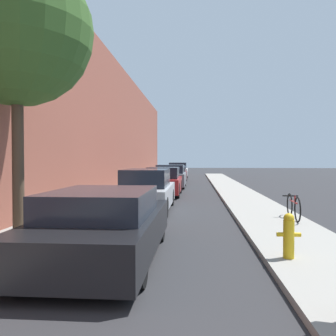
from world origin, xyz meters
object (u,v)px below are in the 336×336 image
(parked_car_black, at_px, (104,225))
(bicycle, at_px, (293,207))
(parked_car_red, at_px, (164,182))
(parked_car_maroon, at_px, (175,174))
(street_tree_near, at_px, (17,31))
(parked_car_silver, at_px, (147,191))
(parked_car_white, at_px, (178,171))
(parked_car_grey, at_px, (171,177))
(fire_hydrant, at_px, (289,235))

(parked_car_black, relative_size, bicycle, 2.68)
(parked_car_black, xyz_separation_m, parked_car_red, (0.06, 11.11, 0.07))
(parked_car_maroon, height_order, street_tree_near, street_tree_near)
(parked_car_black, xyz_separation_m, parked_car_silver, (-0.06, 5.95, 0.07))
(bicycle, bearing_deg, parked_car_white, 104.11)
(parked_car_silver, relative_size, parked_car_white, 1.11)
(parked_car_grey, distance_m, bicycle, 13.09)
(parked_car_red, xyz_separation_m, parked_car_maroon, (-0.02, 10.53, -0.05))
(parked_car_red, xyz_separation_m, parked_car_white, (-0.07, 15.79, 0.04))
(street_tree_near, bearing_deg, parked_car_grey, 81.81)
(parked_car_silver, xyz_separation_m, parked_car_red, (0.12, 5.16, -0.01))
(parked_car_grey, relative_size, parked_car_maroon, 1.05)
(parked_car_maroon, bearing_deg, bicycle, -76.24)
(parked_car_black, relative_size, parked_car_red, 1.13)
(parked_car_grey, xyz_separation_m, parked_car_maroon, (-0.01, 5.45, -0.06))
(bicycle, bearing_deg, parked_car_maroon, 107.06)
(parked_car_red, xyz_separation_m, bicycle, (4.34, -7.27, -0.21))
(parked_car_black, relative_size, parked_car_silver, 0.98)
(parked_car_silver, bearing_deg, bicycle, -25.39)
(parked_car_grey, xyz_separation_m, fire_hydrant, (3.18, -16.30, -0.17))
(parked_car_maroon, xyz_separation_m, bicycle, (4.36, -17.80, -0.16))
(parked_car_white, distance_m, bicycle, 23.48)
(parked_car_silver, xyz_separation_m, parked_car_maroon, (0.10, 15.68, -0.06))
(parked_car_silver, bearing_deg, parked_car_black, -89.45)
(parked_car_black, bearing_deg, parked_car_silver, 90.55)
(fire_hydrant, xyz_separation_m, bicycle, (1.17, 3.95, -0.04))
(parked_car_maroon, bearing_deg, parked_car_white, 90.50)
(parked_car_white, bearing_deg, parked_car_black, -89.99)
(street_tree_near, bearing_deg, parked_car_white, 85.30)
(parked_car_red, height_order, parked_car_white, parked_car_white)
(parked_car_white, bearing_deg, parked_car_maroon, -89.50)
(parked_car_black, distance_m, parked_car_maroon, 21.63)
(parked_car_red, height_order, parked_car_grey, parked_car_grey)
(parked_car_red, bearing_deg, parked_car_black, -90.34)
(parked_car_white, bearing_deg, parked_car_silver, -90.15)
(parked_car_white, height_order, fire_hydrant, parked_car_white)
(parked_car_white, xyz_separation_m, street_tree_near, (-2.13, -25.91, 3.82))
(parked_car_black, height_order, fire_hydrant, parked_car_black)
(parked_car_silver, relative_size, parked_car_red, 1.16)
(parked_car_black, distance_m, street_tree_near, 4.57)
(parked_car_black, distance_m, parked_car_white, 26.89)
(parked_car_black, relative_size, fire_hydrant, 5.86)
(parked_car_maroon, distance_m, street_tree_near, 21.12)
(parked_car_silver, relative_size, fire_hydrant, 5.99)
(parked_car_silver, relative_size, parked_car_maroon, 1.10)
(parked_car_silver, height_order, fire_hydrant, parked_car_silver)
(parked_car_grey, distance_m, street_tree_near, 15.82)
(parked_car_white, distance_m, street_tree_near, 26.27)
(parked_car_black, xyz_separation_m, bicycle, (4.40, 3.83, -0.14))
(fire_hydrant, bearing_deg, parked_car_black, 177.85)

